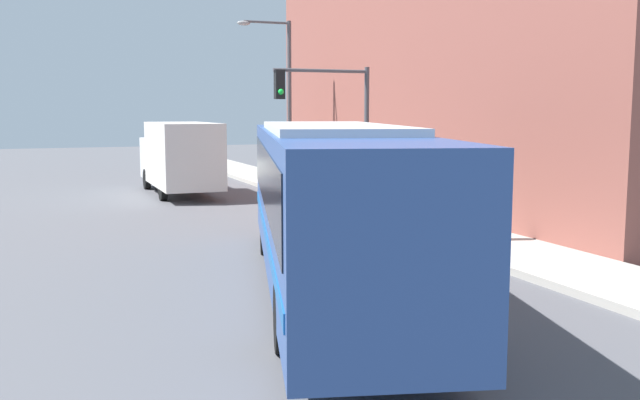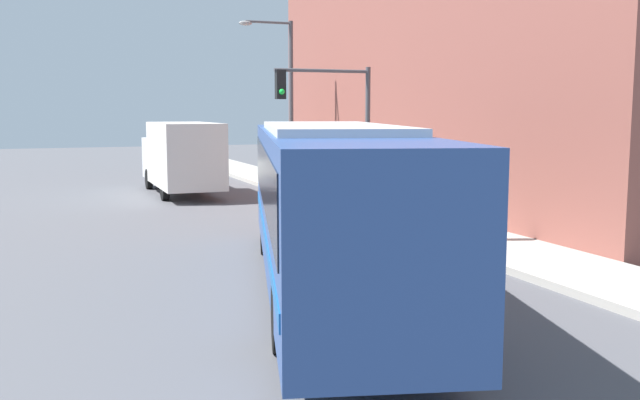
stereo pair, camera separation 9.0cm
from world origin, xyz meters
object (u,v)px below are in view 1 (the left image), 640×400
Objects in this scene: fire_hydrant at (459,227)px; pedestrian_mid_block at (489,207)px; parking_meter at (400,193)px; pedestrian_near_corner at (428,192)px; city_bus at (329,196)px; traffic_light_pole at (333,112)px; street_lamp at (283,90)px; delivery_truck at (179,155)px.

fire_hydrant is 1.00m from pedestrian_mid_block.
pedestrian_near_corner reaches higher than parking_meter.
pedestrian_near_corner is at bearing 62.95° from city_bus.
street_lamp is (0.99, 8.01, 0.92)m from traffic_light_pole.
street_lamp reaches higher than city_bus.
pedestrian_near_corner is (1.32, 0.68, -0.10)m from parking_meter.
street_lamp is (4.41, -0.50, 2.74)m from delivery_truck.
pedestrian_mid_block is at bearing -69.69° from delivery_truck.
pedestrian_mid_block is (-0.44, -3.89, 0.05)m from pedestrian_near_corner.
city_bus is 1.77× the size of street_lamp.
traffic_light_pole is at bearing 82.09° from city_bus.
street_lamp is 4.42× the size of pedestrian_near_corner.
city_bus is 16.31× the size of fire_hydrant.
fire_hydrant is at bearing -89.79° from street_lamp.
traffic_light_pole reaches higher than pedestrian_near_corner.
street_lamp reaches higher than delivery_truck.
city_bus reaches higher than parking_meter.
traffic_light_pole is 2.80× the size of pedestrian_mid_block.
parking_meter is at bearing -89.73° from street_lamp.
street_lamp is at bearing 82.97° from traffic_light_pole.
pedestrian_near_corner is at bearing -40.46° from traffic_light_pole.
delivery_truck reaches higher than pedestrian_near_corner.
delivery_truck is 15.12m from fire_hydrant.
parking_meter is 0.84× the size of pedestrian_near_corner.
parking_meter is at bearing 105.33° from pedestrian_mid_block.
city_bus is 5.67m from fire_hydrant.
delivery_truck is at bearing 111.69° from parking_meter.
city_bus reaches higher than delivery_truck.
parking_meter is 11.20m from street_lamp.
street_lamp reaches higher than parking_meter.
traffic_light_pole is 3.74m from parking_meter.
parking_meter is at bearing 90.00° from fire_hydrant.
street_lamp is 4.20× the size of pedestrian_mid_block.
parking_meter is 0.80× the size of pedestrian_mid_block.
pedestrian_mid_block is (1.92, -5.90, -2.43)m from traffic_light_pole.
fire_hydrant is at bearing 179.18° from pedestrian_mid_block.
pedestrian_mid_block is (0.88, -0.01, 0.48)m from fire_hydrant.
parking_meter reaches higher than fire_hydrant.
fire_hydrant is 4.12m from pedestrian_near_corner.
delivery_truck is at bearing 110.31° from pedestrian_mid_block.
street_lamp is at bearing 90.27° from parking_meter.
pedestrian_near_corner is 0.95× the size of pedestrian_mid_block.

